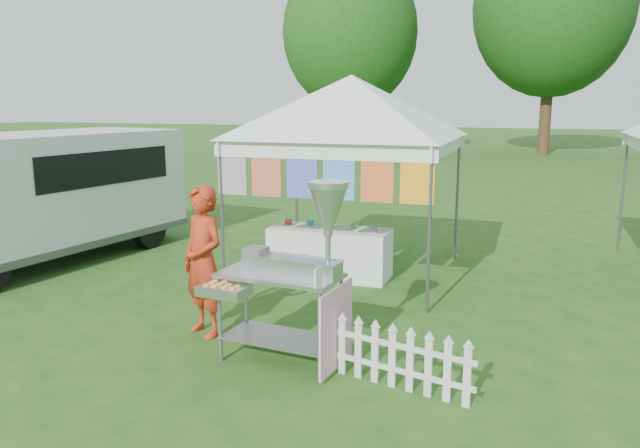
% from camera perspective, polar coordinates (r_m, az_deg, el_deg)
% --- Properties ---
extents(ground, '(120.00, 120.00, 0.00)m').
position_cam_1_polar(ground, '(6.56, -6.03, -12.46)').
color(ground, '#214D16').
rests_on(ground, ground).
extents(canopy_main, '(4.24, 4.24, 3.45)m').
position_cam_1_polar(canopy_main, '(9.30, 2.91, 13.41)').
color(canopy_main, '#59595E').
rests_on(canopy_main, ground).
extents(tree_left, '(6.40, 6.40, 9.53)m').
position_cam_1_polar(tree_left, '(30.82, 2.77, 17.13)').
color(tree_left, '#3D2A16').
rests_on(tree_left, ground).
extents(tree_mid, '(7.60, 7.60, 11.52)m').
position_cam_1_polar(tree_mid, '(33.74, 20.52, 18.17)').
color(tree_mid, '#3D2A16').
rests_on(tree_mid, ground).
extents(donut_cart, '(1.43, 0.89, 1.88)m').
position_cam_1_polar(donut_cart, '(6.11, -2.13, -3.21)').
color(donut_cart, gray).
rests_on(donut_cart, ground).
extents(vendor, '(0.74, 0.65, 1.71)m').
position_cam_1_polar(vendor, '(7.11, -10.63, -3.39)').
color(vendor, '#AB2E15').
rests_on(vendor, ground).
extents(cargo_van, '(2.78, 5.32, 2.11)m').
position_cam_1_polar(cargo_van, '(11.25, -24.03, 2.61)').
color(cargo_van, silver).
rests_on(cargo_van, ground).
extents(picket_fence, '(1.40, 0.38, 0.56)m').
position_cam_1_polar(picket_fence, '(5.90, 7.42, -12.24)').
color(picket_fence, silver).
rests_on(picket_fence, ground).
extents(display_table, '(1.80, 0.70, 0.74)m').
position_cam_1_polar(display_table, '(9.43, 0.90, -2.62)').
color(display_table, white).
rests_on(display_table, ground).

